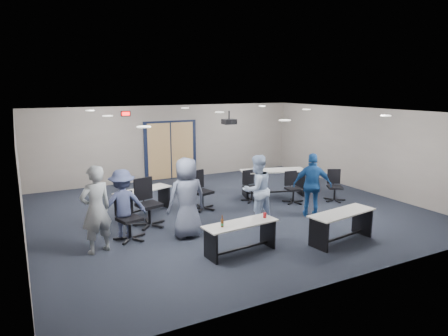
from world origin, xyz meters
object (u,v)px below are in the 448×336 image
chair_loose_right (335,186)px  person_gray (96,210)px  chair_loose_left (129,217)px  table_back_left (143,197)px  person_back (123,204)px  chair_back_d (294,188)px  chair_back_c (252,186)px  person_lightblue (257,189)px  table_front_right (342,221)px  chair_back_b (202,191)px  table_front_left (240,232)px  table_back_right (273,178)px  person_navy (312,185)px  chair_back_a (149,203)px  person_plaid (187,198)px

chair_loose_right → person_gray: size_ratio=0.51×
chair_loose_left → table_back_left: bearing=48.9°
person_back → chair_back_d: bearing=-171.0°
chair_back_c → chair_loose_right: chair_loose_right is taller
chair_back_d → person_lightblue: person_lightblue is taller
table_back_left → person_lightblue: (2.27, -2.12, 0.42)m
table_back_left → table_front_right: bearing=-70.9°
chair_back_b → chair_back_c: 1.63m
table_front_left → table_back_left: bearing=100.9°
chair_back_d → table_front_right: bearing=-99.1°
table_back_right → chair_loose_left: chair_loose_left is taller
person_gray → person_back: 0.89m
chair_loose_left → chair_loose_right: (6.21, 0.24, -0.06)m
table_front_right → person_navy: bearing=63.4°
table_front_right → person_back: (-4.19, 2.44, 0.33)m
table_back_left → person_back: (-0.92, -1.59, 0.35)m
table_back_left → chair_loose_right: size_ratio=1.79×
chair_back_c → person_gray: person_gray is taller
chair_back_a → chair_back_d: (4.34, -0.02, -0.12)m
chair_back_c → person_lightblue: 1.94m
table_back_right → chair_back_d: 0.97m
chair_back_a → table_front_right: bearing=-54.1°
chair_loose_right → table_front_right: bearing=-101.5°
table_back_left → person_gray: size_ratio=0.91×
person_lightblue → person_back: bearing=-17.1°
chair_back_d → chair_loose_right: 1.28m
person_lightblue → person_back: 3.24m
chair_back_c → chair_loose_left: size_ratio=0.87×
chair_loose_left → person_gray: size_ratio=0.58×
chair_loose_left → chair_loose_right: chair_loose_left is taller
person_plaid → person_lightblue: (1.89, 0.08, -0.05)m
table_front_right → person_gray: bearing=150.9°
chair_loose_left → person_plaid: 1.33m
table_front_left → table_back_right: table_front_left is taller
chair_back_b → chair_loose_right: (3.84, -1.07, -0.07)m
table_back_left → person_lightblue: size_ratio=0.97×
table_back_right → person_lightblue: 2.68m
chair_back_a → person_gray: (-1.41, -1.04, 0.33)m
chair_back_b → person_plaid: bearing=-139.9°
table_front_right → chair_back_d: chair_back_d is taller
chair_back_b → person_back: (-2.46, -1.11, 0.25)m
table_back_right → person_navy: bearing=-80.0°
chair_loose_left → person_lightblue: bearing=-22.1°
person_plaid → person_gray: bearing=-3.1°
person_gray → person_lightblue: size_ratio=1.06×
table_back_left → chair_back_c: bearing=-27.7°
chair_back_b → chair_back_c: bearing=-14.2°
table_front_left → chair_back_d: size_ratio=1.76×
chair_back_a → person_gray: 1.78m
table_front_right → chair_loose_right: (2.11, 2.49, 0.01)m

